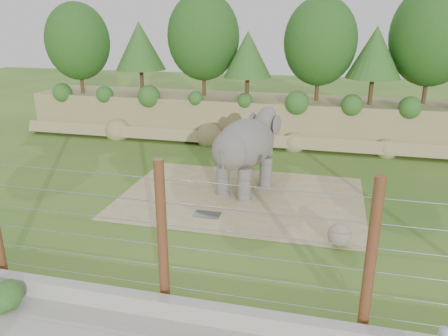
# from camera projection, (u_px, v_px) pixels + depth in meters

# --- Properties ---
(ground) EXTENTS (90.00, 90.00, 0.00)m
(ground) POSITION_uv_depth(u_px,v_px,m) (211.00, 227.00, 15.72)
(ground) COLOR #316B1F
(ground) RESTS_ON ground
(back_embankment) EXTENTS (30.00, 5.52, 8.77)m
(back_embankment) POSITION_uv_depth(u_px,v_px,m) (276.00, 75.00, 25.94)
(back_embankment) COLOR #9D8D5E
(back_embankment) RESTS_ON ground
(dirt_patch) EXTENTS (10.00, 7.00, 0.02)m
(dirt_patch) POSITION_uv_depth(u_px,v_px,m) (241.00, 197.00, 18.36)
(dirt_patch) COLOR tan
(dirt_patch) RESTS_ON ground
(drain_grate) EXTENTS (1.00, 0.60, 0.03)m
(drain_grate) POSITION_uv_depth(u_px,v_px,m) (207.00, 214.00, 16.68)
(drain_grate) COLOR #262628
(drain_grate) RESTS_ON dirt_patch
(elephant) EXTENTS (3.11, 4.46, 3.32)m
(elephant) POSITION_uv_depth(u_px,v_px,m) (245.00, 155.00, 18.50)
(elephant) COLOR #67605C
(elephant) RESTS_ON ground
(stone_ball) EXTENTS (0.79, 0.79, 0.79)m
(stone_ball) POSITION_uv_depth(u_px,v_px,m) (339.00, 235.00, 14.30)
(stone_ball) COLOR gray
(stone_ball) RESTS_ON dirt_patch
(retaining_wall) EXTENTS (26.00, 0.35, 0.50)m
(retaining_wall) POSITION_uv_depth(u_px,v_px,m) (158.00, 306.00, 11.05)
(retaining_wall) COLOR #A9A69D
(retaining_wall) RESTS_ON ground
(barrier_fence) EXTENTS (20.26, 0.26, 4.00)m
(barrier_fence) POSITION_uv_depth(u_px,v_px,m) (162.00, 235.00, 10.94)
(barrier_fence) COLOR #532B12
(barrier_fence) RESTS_ON ground
(walkway_shrub) EXTENTS (0.78, 0.78, 0.78)m
(walkway_shrub) POSITION_uv_depth(u_px,v_px,m) (0.00, 296.00, 11.17)
(walkway_shrub) COLOR #2E611D
(walkway_shrub) RESTS_ON walkway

